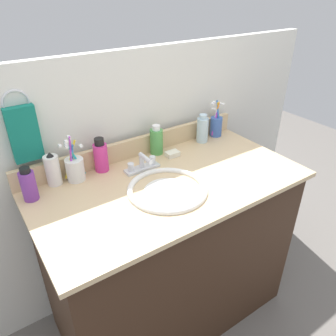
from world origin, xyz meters
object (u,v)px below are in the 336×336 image
at_px(bottle_lotion_white, 53,170).
at_px(cup_white_ceramic, 75,168).
at_px(bottle_toner_green, 156,141).
at_px(cup_blue_plastic, 216,125).
at_px(bottle_cream_purple, 28,185).
at_px(soap_bar, 172,154).
at_px(faucet, 143,164).
at_px(hand_towel, 24,134).
at_px(bottle_gel_clear, 202,129).
at_px(bottle_soap_pink, 101,156).

relative_size(bottle_lotion_white, cup_white_ceramic, 0.73).
xyz_separation_m(bottle_toner_green, cup_blue_plastic, (0.37, -0.01, -0.01)).
xyz_separation_m(bottle_cream_purple, soap_bar, (0.65, -0.02, -0.05)).
distance_m(faucet, cup_white_ceramic, 0.29).
relative_size(bottle_toner_green, bottle_cream_purple, 1.05).
distance_m(bottle_toner_green, bottle_cream_purple, 0.60).
bearing_deg(bottle_toner_green, hand_towel, 174.21).
relative_size(bottle_gel_clear, bottle_lotion_white, 1.01).
distance_m(hand_towel, bottle_gel_clear, 0.84).
bearing_deg(soap_bar, faucet, -169.74).
xyz_separation_m(cup_blue_plastic, soap_bar, (-0.33, -0.07, -0.05)).
distance_m(bottle_lotion_white, bottle_soap_pink, 0.21).
bearing_deg(bottle_gel_clear, bottle_lotion_white, 178.09).
bearing_deg(bottle_toner_green, bottle_soap_pink, -179.56).
bearing_deg(bottle_lotion_white, bottle_soap_pink, -1.78).
xyz_separation_m(hand_towel, bottle_gel_clear, (0.82, -0.08, -0.15)).
xyz_separation_m(hand_towel, soap_bar, (0.60, -0.13, -0.21)).
bearing_deg(cup_white_ceramic, cup_blue_plastic, 0.64).
bearing_deg(bottle_gel_clear, bottle_cream_purple, -177.97).
xyz_separation_m(faucet, bottle_lotion_white, (-0.36, 0.11, 0.04)).
relative_size(bottle_cream_purple, cup_blue_plastic, 0.71).
relative_size(bottle_toner_green, bottle_soap_pink, 0.94).
height_order(bottle_cream_purple, soap_bar, bottle_cream_purple).
xyz_separation_m(faucet, bottle_cream_purple, (-0.46, 0.05, 0.04)).
height_order(bottle_lotion_white, bottle_soap_pink, bottle_soap_pink).
bearing_deg(bottle_soap_pink, soap_bar, -11.59).
xyz_separation_m(faucet, bottle_soap_pink, (-0.15, 0.10, 0.04)).
xyz_separation_m(bottle_toner_green, cup_white_ceramic, (-0.41, -0.01, -0.01)).
distance_m(bottle_lotion_white, cup_white_ceramic, 0.09).
bearing_deg(bottle_cream_purple, bottle_soap_pink, 8.92).
bearing_deg(soap_bar, cup_blue_plastic, 11.23).
height_order(hand_towel, soap_bar, hand_towel).
height_order(bottle_soap_pink, cup_blue_plastic, cup_blue_plastic).
distance_m(bottle_toner_green, soap_bar, 0.10).
bearing_deg(faucet, soap_bar, 10.26).
distance_m(hand_towel, cup_white_ceramic, 0.23).
distance_m(bottle_cream_purple, bottle_soap_pink, 0.32).
relative_size(bottle_cream_purple, soap_bar, 2.16).
height_order(cup_blue_plastic, soap_bar, cup_blue_plastic).
height_order(hand_towel, cup_blue_plastic, hand_towel).
bearing_deg(bottle_cream_purple, cup_blue_plastic, 2.74).
bearing_deg(cup_blue_plastic, bottle_soap_pink, 179.75).
bearing_deg(bottle_cream_purple, bottle_lotion_white, 27.25).
relative_size(faucet, bottle_toner_green, 1.11).
xyz_separation_m(bottle_gel_clear, soap_bar, (-0.22, -0.05, -0.06)).
bearing_deg(cup_blue_plastic, bottle_lotion_white, 179.38).
distance_m(bottle_lotion_white, soap_bar, 0.55).
height_order(faucet, cup_blue_plastic, cup_blue_plastic).
xyz_separation_m(hand_towel, faucet, (0.42, -0.16, -0.19)).
bearing_deg(faucet, bottle_soap_pink, 145.81).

